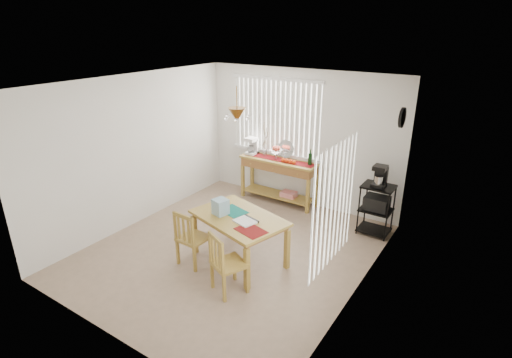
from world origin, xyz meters
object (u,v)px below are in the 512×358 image
Objects in this scene: sideboard at (279,170)px; chair_right at (227,264)px; cart_items at (380,176)px; chair_left at (192,238)px; wire_cart at (376,205)px; dining_table at (239,222)px.

chair_right is (0.89, -2.88, -0.24)m from sideboard.
cart_items is 3.16m from chair_left.
chair_right is at bearing -113.17° from wire_cart.
dining_table is at bearing 113.14° from chair_right.
sideboard reaches higher than chair_right.
sideboard is 2.06m from cart_items.
cart_items is (0.00, 0.01, 0.51)m from wire_cart.
cart_items is 0.41× the size of chair_right.
sideboard reaches higher than chair_left.
cart_items reaches higher than sideboard.
wire_cart is 1.00× the size of chair_right.
wire_cart is at bearing -90.00° from cart_items.
sideboard is 1.80× the size of wire_cart.
chair_left and chair_right have the same top height.
sideboard is 1.81× the size of chair_left.
cart_items is at bearing -6.26° from sideboard.
chair_right is (0.30, -0.71, -0.22)m from dining_table.
wire_cart is 0.56× the size of dining_table.
chair_right is (-1.13, -2.65, -0.61)m from cart_items.
wire_cart is 0.51m from cart_items.
cart_items is at bearing 90.00° from wire_cart.
sideboard is 4.38× the size of cart_items.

